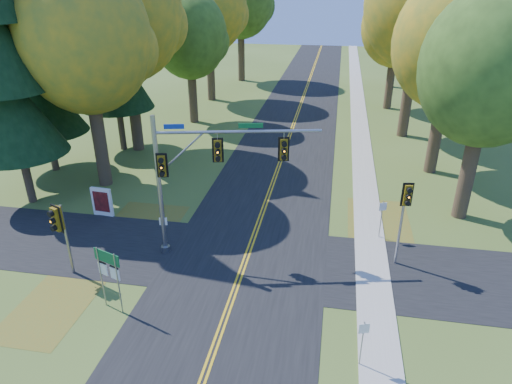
% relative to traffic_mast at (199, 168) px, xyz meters
% --- Properties ---
extents(ground, '(160.00, 160.00, 0.00)m').
position_rel_traffic_mast_xyz_m(ground, '(2.30, -2.39, -4.63)').
color(ground, '#41561E').
rests_on(ground, ground).
extents(road_main, '(8.00, 160.00, 0.02)m').
position_rel_traffic_mast_xyz_m(road_main, '(2.30, -2.39, -4.62)').
color(road_main, black).
rests_on(road_main, ground).
extents(road_cross, '(60.00, 6.00, 0.02)m').
position_rel_traffic_mast_xyz_m(road_cross, '(2.30, -0.39, -4.62)').
color(road_cross, black).
rests_on(road_cross, ground).
extents(centerline_left, '(0.10, 160.00, 0.01)m').
position_rel_traffic_mast_xyz_m(centerline_left, '(2.20, -2.39, -4.60)').
color(centerline_left, gold).
rests_on(centerline_left, road_main).
extents(centerline_right, '(0.10, 160.00, 0.01)m').
position_rel_traffic_mast_xyz_m(centerline_right, '(2.40, -2.39, -4.60)').
color(centerline_right, gold).
rests_on(centerline_right, road_main).
extents(sidewalk_east, '(1.60, 160.00, 0.06)m').
position_rel_traffic_mast_xyz_m(sidewalk_east, '(8.50, -2.39, -4.60)').
color(sidewalk_east, '#9E998E').
rests_on(sidewalk_east, ground).
extents(leaf_patch_w_near, '(4.00, 6.00, 0.00)m').
position_rel_traffic_mast_xyz_m(leaf_patch_w_near, '(-4.20, 1.61, -4.62)').
color(leaf_patch_w_near, brown).
rests_on(leaf_patch_w_near, ground).
extents(leaf_patch_e, '(3.50, 8.00, 0.00)m').
position_rel_traffic_mast_xyz_m(leaf_patch_e, '(9.10, 3.61, -4.62)').
color(leaf_patch_e, brown).
rests_on(leaf_patch_e, ground).
extents(leaf_patch_w_far, '(3.00, 5.00, 0.00)m').
position_rel_traffic_mast_xyz_m(leaf_patch_w_far, '(-5.20, -5.39, -4.62)').
color(leaf_patch_w_far, brown).
rests_on(leaf_patch_w_far, ground).
extents(tree_w_a, '(8.00, 8.00, 14.15)m').
position_rel_traffic_mast_xyz_m(tree_w_a, '(-8.83, 6.99, 4.86)').
color(tree_w_a, '#38281C').
rests_on(tree_w_a, ground).
extents(tree_e_a, '(7.20, 7.20, 12.73)m').
position_rel_traffic_mast_xyz_m(tree_e_a, '(13.87, 6.39, 3.90)').
color(tree_e_a, '#38281C').
rests_on(tree_e_a, ground).
extents(tree_w_b, '(8.60, 8.60, 15.38)m').
position_rel_traffic_mast_xyz_m(tree_w_b, '(-9.42, 13.90, 5.74)').
color(tree_w_b, '#38281C').
rests_on(tree_w_b, ground).
extents(tree_e_b, '(7.60, 7.60, 13.33)m').
position_rel_traffic_mast_xyz_m(tree_e_b, '(13.27, 13.19, 4.27)').
color(tree_e_b, '#38281C').
rests_on(tree_e_b, ground).
extents(tree_w_c, '(6.80, 6.80, 11.91)m').
position_rel_traffic_mast_xyz_m(tree_w_c, '(-7.24, 22.08, 3.31)').
color(tree_w_c, '#38281C').
rests_on(tree_w_c, ground).
extents(tree_e_c, '(8.80, 8.80, 15.79)m').
position_rel_traffic_mast_xyz_m(tree_e_c, '(12.18, 21.30, 6.03)').
color(tree_e_c, '#38281C').
rests_on(tree_e_c, ground).
extents(tree_w_d, '(8.20, 8.20, 14.56)m').
position_rel_traffic_mast_xyz_m(tree_w_d, '(-7.82, 30.80, 5.15)').
color(tree_w_d, '#38281C').
rests_on(tree_w_d, ground).
extents(tree_e_d, '(7.00, 7.00, 12.32)m').
position_rel_traffic_mast_xyz_m(tree_e_d, '(11.56, 30.48, 3.61)').
color(tree_e_d, '#38281C').
rests_on(tree_e_d, ground).
extents(tree_w_e, '(8.40, 8.40, 14.97)m').
position_rel_traffic_mast_xyz_m(tree_w_e, '(-6.62, 41.70, 5.44)').
color(tree_w_e, '#38281C').
rests_on(tree_w_e, ground).
extents(tree_e_e, '(7.80, 7.80, 13.74)m').
position_rel_traffic_mast_xyz_m(tree_e_e, '(12.77, 41.19, 4.56)').
color(tree_e_e, '#38281C').
rests_on(tree_e_e, ground).
extents(pine_b, '(5.60, 5.60, 17.31)m').
position_rel_traffic_mast_xyz_m(pine_b, '(-13.70, 8.61, 3.53)').
color(pine_b, '#38281C').
rests_on(pine_b, ground).
extents(pine_c, '(5.60, 5.60, 20.56)m').
position_rel_traffic_mast_xyz_m(pine_c, '(-10.70, 13.61, 5.06)').
color(pine_c, '#38281C').
rests_on(pine_c, ground).
extents(traffic_mast, '(7.77, 2.20, 7.20)m').
position_rel_traffic_mast_xyz_m(traffic_mast, '(0.00, 0.00, 0.00)').
color(traffic_mast, gray).
rests_on(traffic_mast, ground).
extents(east_signal_pole, '(0.51, 0.60, 4.46)m').
position_rel_traffic_mast_xyz_m(east_signal_pole, '(9.66, 0.41, -1.25)').
color(east_signal_pole, '#989AA1').
rests_on(east_signal_pole, ground).
extents(ped_signal_pole, '(0.56, 0.68, 3.73)m').
position_rel_traffic_mast_xyz_m(ped_signal_pole, '(-5.69, -3.18, -1.85)').
color(ped_signal_pole, gray).
rests_on(ped_signal_pole, ground).
extents(route_sign_cluster, '(1.30, 0.50, 2.92)m').
position_rel_traffic_mast_xyz_m(route_sign_cluster, '(-2.49, -5.03, -2.57)').
color(route_sign_cluster, gray).
rests_on(route_sign_cluster, ground).
extents(info_kiosk, '(1.28, 0.29, 1.76)m').
position_rel_traffic_mast_xyz_m(info_kiosk, '(-6.90, 2.69, -3.75)').
color(info_kiosk, white).
rests_on(info_kiosk, ground).
extents(reg_sign_e_north, '(0.40, 0.19, 2.20)m').
position_rel_traffic_mast_xyz_m(reg_sign_e_north, '(9.00, 2.93, -3.12)').
color(reg_sign_e_north, gray).
rests_on(reg_sign_e_north, ground).
extents(reg_sign_e_south, '(0.38, 0.14, 2.02)m').
position_rel_traffic_mast_xyz_m(reg_sign_e_south, '(7.73, -6.40, -3.25)').
color(reg_sign_e_south, gray).
rests_on(reg_sign_e_south, ground).
extents(reg_sign_w, '(0.39, 0.11, 2.05)m').
position_rel_traffic_mast_xyz_m(reg_sign_w, '(-1.90, -0.40, -3.23)').
color(reg_sign_w, gray).
rests_on(reg_sign_w, ground).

